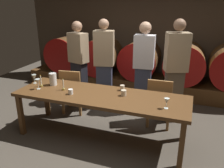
# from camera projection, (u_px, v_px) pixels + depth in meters

# --- Properties ---
(ground_plane) EXTENTS (8.20, 8.20, 0.00)m
(ground_plane) POSITION_uv_depth(u_px,v_px,m) (105.00, 140.00, 3.68)
(ground_plane) COLOR #4C443A
(back_wall) EXTENTS (6.31, 0.24, 2.50)m
(back_wall) POSITION_uv_depth(u_px,v_px,m) (146.00, 36.00, 5.80)
(back_wall) COLOR #473A2D
(back_wall) RESTS_ON ground
(barrel_shelf) EXTENTS (5.68, 0.90, 0.35)m
(barrel_shelf) POSITION_uv_depth(u_px,v_px,m) (140.00, 83.00, 5.68)
(barrel_shelf) COLOR brown
(barrel_shelf) RESTS_ON ground
(wine_barrel_far_left) EXTENTS (0.87, 0.93, 0.87)m
(wine_barrel_far_left) POSITION_uv_depth(u_px,v_px,m) (68.00, 53.00, 6.09)
(wine_barrel_far_left) COLOR #513319
(wine_barrel_far_left) RESTS_ON barrel_shelf
(wine_barrel_left) EXTENTS (0.87, 0.93, 0.87)m
(wine_barrel_left) POSITION_uv_depth(u_px,v_px,m) (102.00, 56.00, 5.79)
(wine_barrel_left) COLOR #513319
(wine_barrel_left) RESTS_ON barrel_shelf
(wine_barrel_center) EXTENTS (0.87, 0.93, 0.87)m
(wine_barrel_center) POSITION_uv_depth(u_px,v_px,m) (140.00, 59.00, 5.48)
(wine_barrel_center) COLOR #513319
(wine_barrel_center) RESTS_ON barrel_shelf
(wine_barrel_right) EXTENTS (0.87, 0.93, 0.87)m
(wine_barrel_right) POSITION_uv_depth(u_px,v_px,m) (185.00, 62.00, 5.16)
(wine_barrel_right) COLOR brown
(wine_barrel_right) RESTS_ON barrel_shelf
(dining_table) EXTENTS (2.66, 0.83, 0.74)m
(dining_table) POSITION_uv_depth(u_px,v_px,m) (101.00, 98.00, 3.55)
(dining_table) COLOR brown
(dining_table) RESTS_ON ground
(chair_left) EXTENTS (0.45, 0.45, 0.88)m
(chair_left) POSITION_uv_depth(u_px,v_px,m) (73.00, 89.00, 4.41)
(chair_left) COLOR olive
(chair_left) RESTS_ON ground
(chair_right) EXTENTS (0.41, 0.41, 0.88)m
(chair_right) POSITION_uv_depth(u_px,v_px,m) (160.00, 100.00, 3.92)
(chair_right) COLOR olive
(chair_right) RESTS_ON ground
(guest_far_left) EXTENTS (0.43, 0.34, 1.70)m
(guest_far_left) POSITION_uv_depth(u_px,v_px,m) (79.00, 62.00, 4.84)
(guest_far_left) COLOR black
(guest_far_left) RESTS_ON ground
(guest_center_left) EXTENTS (0.42, 0.31, 1.76)m
(guest_center_left) POSITION_uv_depth(u_px,v_px,m) (104.00, 64.00, 4.59)
(guest_center_left) COLOR #33384C
(guest_center_left) RESTS_ON ground
(guest_center_right) EXTENTS (0.40, 0.27, 1.73)m
(guest_center_right) POSITION_uv_depth(u_px,v_px,m) (144.00, 67.00, 4.43)
(guest_center_right) COLOR #33384C
(guest_center_right) RESTS_ON ground
(guest_far_right) EXTENTS (0.44, 0.36, 1.81)m
(guest_far_right) POSITION_uv_depth(u_px,v_px,m) (175.00, 71.00, 4.00)
(guest_far_right) COLOR brown
(guest_far_right) RESTS_ON ground
(candle_left) EXTENTS (0.05, 0.05, 0.21)m
(candle_left) POSITION_uv_depth(u_px,v_px,m) (41.00, 83.00, 3.83)
(candle_left) COLOR olive
(candle_left) RESTS_ON dining_table
(candle_right) EXTENTS (0.05, 0.05, 0.21)m
(candle_right) POSITION_uv_depth(u_px,v_px,m) (63.00, 87.00, 3.69)
(candle_right) COLOR olive
(candle_right) RESTS_ON dining_table
(pitcher) EXTENTS (0.12, 0.12, 0.21)m
(pitcher) POSITION_uv_depth(u_px,v_px,m) (53.00, 79.00, 3.89)
(pitcher) COLOR white
(pitcher) RESTS_ON dining_table
(wine_glass_left) EXTENTS (0.08, 0.08, 0.15)m
(wine_glass_left) POSITION_uv_depth(u_px,v_px,m) (34.00, 77.00, 3.97)
(wine_glass_left) COLOR silver
(wine_glass_left) RESTS_ON dining_table
(wine_glass_center) EXTENTS (0.08, 0.08, 0.17)m
(wine_glass_center) POSITION_uv_depth(u_px,v_px,m) (38.00, 82.00, 3.71)
(wine_glass_center) COLOR silver
(wine_glass_center) RESTS_ON dining_table
(wine_glass_right) EXTENTS (0.07, 0.07, 0.15)m
(wine_glass_right) POSITION_uv_depth(u_px,v_px,m) (167.00, 101.00, 3.04)
(wine_glass_right) COLOR silver
(wine_glass_right) RESTS_ON dining_table
(cup_left) EXTENTS (0.07, 0.07, 0.08)m
(cup_left) POSITION_uv_depth(u_px,v_px,m) (71.00, 92.00, 3.53)
(cup_left) COLOR white
(cup_left) RESTS_ON dining_table
(cup_center) EXTENTS (0.07, 0.07, 0.09)m
(cup_center) POSITION_uv_depth(u_px,v_px,m) (122.00, 88.00, 3.67)
(cup_center) COLOR beige
(cup_center) RESTS_ON dining_table
(cup_right) EXTENTS (0.08, 0.08, 0.09)m
(cup_right) POSITION_uv_depth(u_px,v_px,m) (124.00, 93.00, 3.47)
(cup_right) COLOR beige
(cup_right) RESTS_ON dining_table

